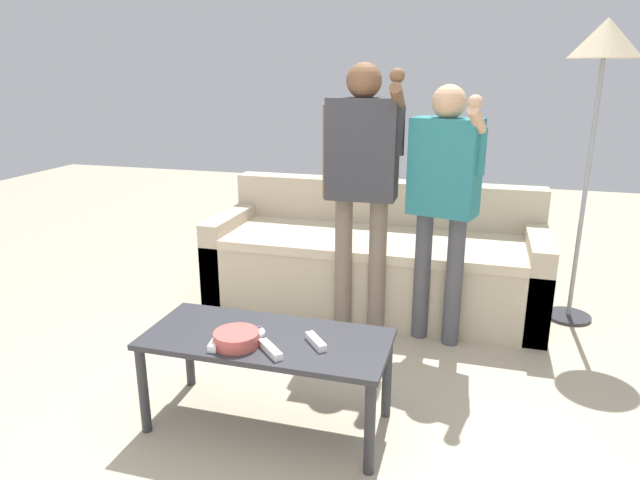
# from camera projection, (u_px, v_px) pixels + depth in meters

# --- Properties ---
(ground_plane) EXTENTS (12.00, 12.00, 0.00)m
(ground_plane) POSITION_uv_depth(u_px,v_px,m) (297.00, 425.00, 2.58)
(ground_plane) COLOR tan
(couch) EXTENTS (2.20, 0.86, 0.80)m
(couch) POSITION_uv_depth(u_px,v_px,m) (375.00, 261.00, 3.89)
(couch) COLOR #B7A88E
(couch) RESTS_ON ground
(coffee_table) EXTENTS (1.07, 0.48, 0.44)m
(coffee_table) POSITION_uv_depth(u_px,v_px,m) (267.00, 348.00, 2.49)
(coffee_table) COLOR #2D2D33
(coffee_table) RESTS_ON ground
(snack_bowl) EXTENTS (0.19, 0.19, 0.06)m
(snack_bowl) POSITION_uv_depth(u_px,v_px,m) (236.00, 339.00, 2.39)
(snack_bowl) COLOR #B24C47
(snack_bowl) RESTS_ON coffee_table
(game_remote_nunchuk) EXTENTS (0.06, 0.09, 0.05)m
(game_remote_nunchuk) POSITION_uv_depth(u_px,v_px,m) (258.00, 334.00, 2.44)
(game_remote_nunchuk) COLOR white
(game_remote_nunchuk) RESTS_ON coffee_table
(floor_lamp) EXTENTS (0.40, 0.40, 1.83)m
(floor_lamp) POSITION_uv_depth(u_px,v_px,m) (604.00, 56.00, 3.23)
(floor_lamp) COLOR #2D2D33
(floor_lamp) RESTS_ON ground
(player_center) EXTENTS (0.47, 0.30, 1.59)m
(player_center) POSITION_uv_depth(u_px,v_px,m) (362.00, 169.00, 3.25)
(player_center) COLOR #756656
(player_center) RESTS_ON ground
(player_right) EXTENTS (0.43, 0.39, 1.48)m
(player_right) POSITION_uv_depth(u_px,v_px,m) (444.00, 187.00, 3.14)
(player_right) COLOR #47474C
(player_right) RESTS_ON ground
(game_remote_wand_near) EXTENTS (0.12, 0.14, 0.03)m
(game_remote_wand_near) POSITION_uv_depth(u_px,v_px,m) (316.00, 341.00, 2.39)
(game_remote_wand_near) COLOR white
(game_remote_wand_near) RESTS_ON coffee_table
(game_remote_wand_far) EXTENTS (0.14, 0.14, 0.03)m
(game_remote_wand_far) POSITION_uv_depth(u_px,v_px,m) (270.00, 350.00, 2.33)
(game_remote_wand_far) COLOR white
(game_remote_wand_far) RESTS_ON coffee_table
(game_remote_wand_spare) EXTENTS (0.06, 0.15, 0.03)m
(game_remote_wand_spare) POSITION_uv_depth(u_px,v_px,m) (217.00, 341.00, 2.40)
(game_remote_wand_spare) COLOR white
(game_remote_wand_spare) RESTS_ON coffee_table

